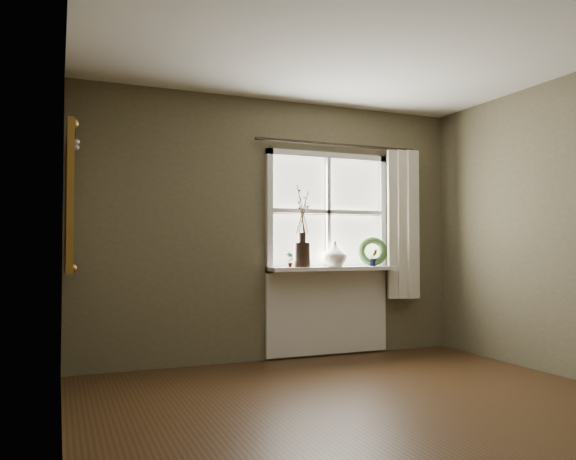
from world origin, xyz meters
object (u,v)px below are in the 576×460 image
at_px(dark_jug, 302,255).
at_px(wreath, 372,255).
at_px(gilt_mirror, 69,200).
at_px(cream_vase, 335,254).

bearing_deg(dark_jug, wreath, 2.77).
relative_size(dark_jug, wreath, 0.77).
height_order(dark_jug, gilt_mirror, gilt_mirror).
bearing_deg(dark_jug, cream_vase, 0.00).
bearing_deg(dark_jug, gilt_mirror, -169.08).
bearing_deg(gilt_mirror, wreath, 8.70).
bearing_deg(cream_vase, wreath, 4.90).
bearing_deg(wreath, gilt_mirror, -147.20).
relative_size(dark_jug, gilt_mirror, 0.22).
bearing_deg(cream_vase, gilt_mirror, -170.60).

